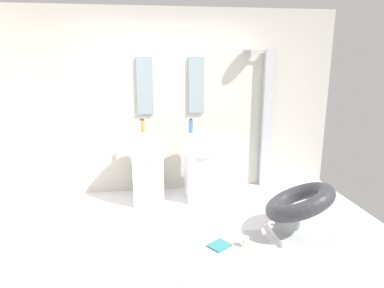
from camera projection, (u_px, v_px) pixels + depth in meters
name	position (u px, v px, depth m)	size (l,w,h in m)	color
ground_plane	(186.00, 244.00, 3.70)	(4.80, 3.60, 0.04)	silver
rear_partition	(171.00, 102.00, 4.96)	(4.80, 0.10, 2.60)	beige
pedestal_sink_left	(148.00, 166.00, 4.62)	(0.48, 0.48, 1.05)	white
pedestal_sink_right	(201.00, 163.00, 4.72)	(0.48, 0.48, 1.05)	white
vanity_mirror_left	(145.00, 86.00, 4.78)	(0.22, 0.03, 0.79)	#8C9EA8
vanity_mirror_right	(196.00, 85.00, 4.88)	(0.22, 0.03, 0.79)	#8C9EA8
shower_column	(266.00, 116.00, 5.10)	(0.49, 0.24, 2.05)	#B7BABF
lounge_chair	(299.00, 206.00, 3.77)	(1.08, 1.07, 0.65)	#B7BABF
area_rug	(227.00, 254.00, 3.47)	(1.02, 0.87, 0.01)	#B2B2B7
magazine_teal	(219.00, 245.00, 3.60)	(0.21, 0.18, 0.02)	teal
coffee_mug	(245.00, 242.00, 3.59)	(0.07, 0.07, 0.11)	white
soap_bottle_clear	(141.00, 126.00, 4.64)	(0.05, 0.05, 0.17)	silver
soap_bottle_blue	(191.00, 126.00, 4.56)	(0.06, 0.06, 0.20)	#4C72B7
soap_bottle_amber	(143.00, 126.00, 4.62)	(0.04, 0.04, 0.18)	#C68C38
soap_bottle_white	(191.00, 127.00, 4.71)	(0.05, 0.05, 0.12)	white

